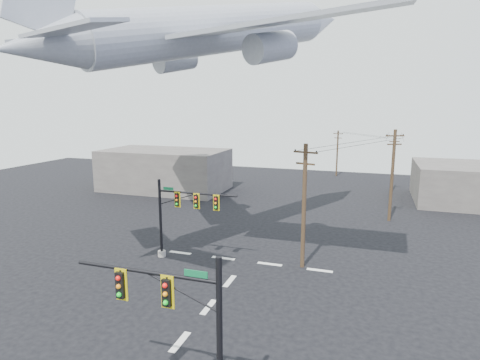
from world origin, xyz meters
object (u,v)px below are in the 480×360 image
(signal_mast_near, at_px, (187,333))
(airliner, at_px, (218,31))
(utility_pole_c, at_px, (393,161))
(signal_mast_far, at_px, (179,215))
(utility_pole_b, at_px, (392,174))
(utility_pole_d, at_px, (337,152))
(utility_pole_a, at_px, (304,204))

(signal_mast_near, height_order, airliner, airliner)
(signal_mast_near, distance_m, utility_pole_c, 48.43)
(signal_mast_far, height_order, utility_pole_b, utility_pole_b)
(signal_mast_near, relative_size, utility_pole_d, 0.88)
(signal_mast_far, bearing_deg, utility_pole_a, 8.92)
(utility_pole_b, xyz_separation_m, airliner, (-14.46, -14.36, 13.19))
(signal_mast_near, xyz_separation_m, airliner, (-5.65, 18.34, 14.63))
(utility_pole_a, bearing_deg, airliner, -174.18)
(signal_mast_near, height_order, utility_pole_c, utility_pole_c)
(signal_mast_far, relative_size, utility_pole_a, 0.73)
(signal_mast_near, relative_size, utility_pole_c, 0.80)
(signal_mast_far, relative_size, utility_pole_d, 0.88)
(utility_pole_b, bearing_deg, airliner, -159.29)
(signal_mast_near, distance_m, utility_pole_b, 33.90)
(utility_pole_b, bearing_deg, utility_pole_d, 82.63)
(signal_mast_far, bearing_deg, utility_pole_c, 61.18)
(utility_pole_c, xyz_separation_m, utility_pole_d, (-8.77, 12.06, -0.42))
(utility_pole_a, xyz_separation_m, utility_pole_c, (7.69, 30.54, -0.46))
(utility_pole_c, relative_size, airliner, 0.28)
(utility_pole_c, height_order, utility_pole_d, utility_pole_c)
(utility_pole_b, bearing_deg, utility_pole_a, -137.97)
(utility_pole_d, bearing_deg, utility_pole_a, -77.58)
(utility_pole_c, bearing_deg, signal_mast_far, -134.95)
(signal_mast_near, height_order, utility_pole_a, utility_pole_a)
(utility_pole_a, height_order, utility_pole_c, utility_pole_a)
(signal_mast_near, xyz_separation_m, signal_mast_far, (-8.14, 15.37, -0.03))
(utility_pole_a, distance_m, utility_pole_d, 42.62)
(utility_pole_a, height_order, utility_pole_d, utility_pole_a)
(signal_mast_far, height_order, utility_pole_a, utility_pole_a)
(signal_mast_far, height_order, airliner, airliner)
(utility_pole_a, distance_m, utility_pole_b, 17.24)
(utility_pole_d, bearing_deg, airliner, -87.86)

